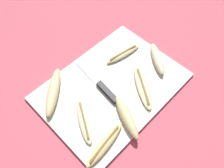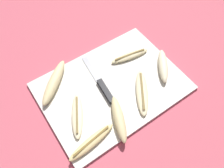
# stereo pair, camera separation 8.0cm
# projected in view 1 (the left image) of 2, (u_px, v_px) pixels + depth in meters

# --- Properties ---
(ground_plane) EXTENTS (4.00, 4.00, 0.00)m
(ground_plane) POSITION_uv_depth(u_px,v_px,m) (112.00, 87.00, 0.82)
(ground_plane) COLOR #C65160
(cutting_board) EXTENTS (0.52, 0.38, 0.01)m
(cutting_board) POSITION_uv_depth(u_px,v_px,m) (112.00, 86.00, 0.82)
(cutting_board) COLOR silver
(cutting_board) RESTS_ON ground_plane
(knife) EXTENTS (0.04, 0.24, 0.02)m
(knife) POSITION_uv_depth(u_px,v_px,m) (104.00, 88.00, 0.80)
(knife) COLOR black
(knife) RESTS_ON cutting_board
(banana_bright_far) EXTENTS (0.12, 0.15, 0.03)m
(banana_bright_far) POSITION_uv_depth(u_px,v_px,m) (157.00, 58.00, 0.86)
(banana_bright_far) COLOR beige
(banana_bright_far) RESTS_ON cutting_board
(banana_cream_curved) EXTENTS (0.14, 0.18, 0.02)m
(banana_cream_curved) POSITION_uv_depth(u_px,v_px,m) (143.00, 87.00, 0.80)
(banana_cream_curved) COLOR beige
(banana_cream_curved) RESTS_ON cutting_board
(banana_soft_right) EXTENTS (0.16, 0.06, 0.02)m
(banana_soft_right) POSITION_uv_depth(u_px,v_px,m) (123.00, 54.00, 0.88)
(banana_soft_right) COLOR beige
(banana_soft_right) RESTS_ON cutting_board
(banana_ripe_center) EXTENTS (0.17, 0.16, 0.03)m
(banana_ripe_center) POSITION_uv_depth(u_px,v_px,m) (53.00, 91.00, 0.78)
(banana_ripe_center) COLOR beige
(banana_ripe_center) RESTS_ON cutting_board
(banana_pale_long) EXTENTS (0.11, 0.16, 0.02)m
(banana_pale_long) POSITION_uv_depth(u_px,v_px,m) (84.00, 121.00, 0.73)
(banana_pale_long) COLOR beige
(banana_pale_long) RESTS_ON cutting_board
(banana_golden_short) EXTENTS (0.18, 0.06, 0.02)m
(banana_golden_short) POSITION_uv_depth(u_px,v_px,m) (105.00, 144.00, 0.68)
(banana_golden_short) COLOR #EDD689
(banana_golden_short) RESTS_ON cutting_board
(banana_mellow_near) EXTENTS (0.10, 0.17, 0.03)m
(banana_mellow_near) POSITION_uv_depth(u_px,v_px,m) (127.00, 117.00, 0.73)
(banana_mellow_near) COLOR beige
(banana_mellow_near) RESTS_ON cutting_board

